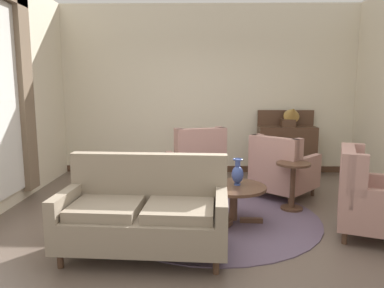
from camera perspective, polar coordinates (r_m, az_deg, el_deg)
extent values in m
plane|color=brown|center=(4.49, 3.49, -12.73)|extent=(8.04, 8.04, 0.00)
cube|color=beige|center=(7.04, 2.59, 8.45)|extent=(5.82, 0.08, 3.19)
cube|color=beige|center=(5.68, -26.93, 7.37)|extent=(0.08, 4.02, 3.19)
cube|color=#4C3323|center=(7.17, 2.52, -3.93)|extent=(5.66, 0.03, 0.12)
cylinder|color=#5B4C60|center=(4.77, 3.33, -11.33)|extent=(2.70, 2.70, 0.01)
cube|color=#75604C|center=(5.85, -24.69, 6.93)|extent=(0.10, 0.32, 2.79)
cylinder|color=#4C3323|center=(4.46, 6.59, -6.78)|extent=(0.79, 0.79, 0.04)
cylinder|color=#4C3323|center=(4.52, 6.54, -9.39)|extent=(0.10, 0.10, 0.39)
cube|color=#4C3323|center=(4.60, 9.29, -11.82)|extent=(0.28, 0.08, 0.07)
cube|color=#4C3323|center=(4.76, 5.10, -11.00)|extent=(0.18, 0.28, 0.07)
cube|color=#4C3323|center=(4.40, 5.38, -12.74)|extent=(0.18, 0.28, 0.07)
cylinder|color=#384C93|center=(4.49, 7.15, -6.27)|extent=(0.08, 0.08, 0.02)
ellipsoid|color=#384C93|center=(4.46, 7.18, -4.79)|extent=(0.14, 0.14, 0.21)
cylinder|color=#384C93|center=(4.43, 7.22, -2.93)|extent=(0.06, 0.06, 0.08)
torus|color=#384C93|center=(4.42, 7.23, -2.41)|extent=(0.12, 0.12, 0.02)
cube|color=gray|center=(3.69, -7.64, -12.86)|extent=(1.68, 0.88, 0.30)
cube|color=gray|center=(3.86, -6.79, -5.37)|extent=(1.65, 0.24, 0.53)
cube|color=gray|center=(3.68, -13.43, -9.81)|extent=(0.69, 0.62, 0.10)
cube|color=gray|center=(3.53, -2.01, -10.36)|extent=(0.69, 0.62, 0.10)
cube|color=gray|center=(3.79, -19.40, -8.64)|extent=(0.15, 0.69, 0.21)
cube|color=gray|center=(3.49, 4.68, -9.71)|extent=(0.15, 0.69, 0.21)
cylinder|color=#4C3323|center=(3.73, -20.01, -16.84)|extent=(0.06, 0.06, 0.14)
cylinder|color=#4C3323|center=(3.43, 3.81, -18.64)|extent=(0.06, 0.06, 0.14)
cylinder|color=#4C3323|center=(4.25, -16.49, -13.38)|extent=(0.06, 0.06, 0.14)
cylinder|color=#4C3323|center=(3.99, 3.90, -14.51)|extent=(0.06, 0.06, 0.14)
cube|color=tan|center=(5.71, 14.34, -5.28)|extent=(1.13, 1.13, 0.28)
cube|color=tan|center=(5.33, 12.60, -1.76)|extent=(0.64, 0.62, 0.53)
cube|color=tan|center=(5.24, 16.18, -1.38)|extent=(0.21, 0.21, 0.40)
cube|color=tan|center=(5.57, 10.26, -0.56)|extent=(0.21, 0.21, 0.40)
cube|color=tan|center=(5.55, 17.62, -3.12)|extent=(0.59, 0.61, 0.23)
cube|color=tan|center=(5.86, 11.92, -2.26)|extent=(0.59, 0.61, 0.23)
cylinder|color=#4C3323|center=(5.93, 18.44, -7.05)|extent=(0.06, 0.06, 0.14)
cylinder|color=#4C3323|center=(6.20, 13.49, -6.14)|extent=(0.06, 0.06, 0.14)
cylinder|color=#4C3323|center=(5.34, 15.16, -8.66)|extent=(0.06, 0.06, 0.14)
cylinder|color=#4C3323|center=(5.64, 9.86, -7.54)|extent=(0.06, 0.06, 0.14)
cube|color=tan|center=(5.82, 0.40, -4.81)|extent=(0.98, 1.04, 0.27)
cube|color=tan|center=(5.40, 1.52, -0.94)|extent=(0.76, 0.37, 0.65)
cube|color=tan|center=(5.58, 4.43, 0.17)|extent=(0.16, 0.22, 0.49)
cube|color=tan|center=(5.38, -2.10, -0.14)|extent=(0.16, 0.22, 0.49)
cube|color=tan|center=(5.92, 3.29, -2.30)|extent=(0.33, 0.74, 0.20)
cube|color=tan|center=(5.73, -2.89, -2.67)|extent=(0.33, 0.74, 0.20)
cylinder|color=#4C3323|center=(6.28, 2.07, -5.71)|extent=(0.06, 0.06, 0.14)
cylinder|color=#4C3323|center=(6.11, -3.26, -6.12)|extent=(0.06, 0.06, 0.14)
cylinder|color=#4C3323|center=(5.66, 4.35, -7.37)|extent=(0.06, 0.06, 0.14)
cylinder|color=#4C3323|center=(5.48, -1.53, -7.90)|extent=(0.06, 0.06, 0.14)
cube|color=tan|center=(4.59, 27.50, -9.66)|extent=(1.12, 1.11, 0.26)
cube|color=tan|center=(4.46, 23.19, -4.26)|extent=(0.44, 0.84, 0.58)
cube|color=tan|center=(4.08, 24.60, -4.52)|extent=(0.22, 0.17, 0.44)
cube|color=tan|center=(4.81, 24.23, -2.54)|extent=(0.22, 0.17, 0.44)
cube|color=tan|center=(4.89, 27.89, -5.58)|extent=(0.76, 0.37, 0.23)
cylinder|color=#4C3323|center=(4.31, 22.88, -13.40)|extent=(0.06, 0.06, 0.14)
cylinder|color=#4C3323|center=(4.96, 22.79, -10.45)|extent=(0.06, 0.06, 0.14)
cylinder|color=#4C3323|center=(5.03, 15.69, -3.03)|extent=(0.46, 0.46, 0.03)
cylinder|color=#4C3323|center=(5.11, 15.53, -6.63)|extent=(0.07, 0.07, 0.63)
cylinder|color=#4C3323|center=(5.20, 15.39, -9.75)|extent=(0.30, 0.30, 0.04)
cube|color=#4C3323|center=(7.04, 14.64, -0.69)|extent=(1.06, 0.37, 0.83)
cube|color=#4C3323|center=(7.13, 14.51, 4.00)|extent=(1.06, 0.04, 0.30)
cube|color=#4C3323|center=(6.90, 10.85, -4.68)|extent=(0.06, 0.06, 0.10)
cube|color=#4C3323|center=(7.13, 18.51, -4.55)|extent=(0.06, 0.06, 0.10)
cube|color=#4C3323|center=(7.16, 10.48, -4.18)|extent=(0.06, 0.06, 0.10)
cube|color=#4C3323|center=(7.38, 17.89, -4.07)|extent=(0.06, 0.06, 0.10)
cube|color=#4C3323|center=(6.96, 14.83, 3.23)|extent=(0.24, 0.24, 0.14)
cone|color=#B28942|center=(6.88, 15.55, 4.81)|extent=(0.32, 0.40, 0.39)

